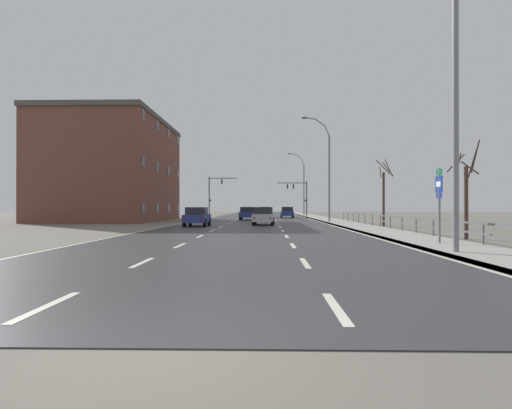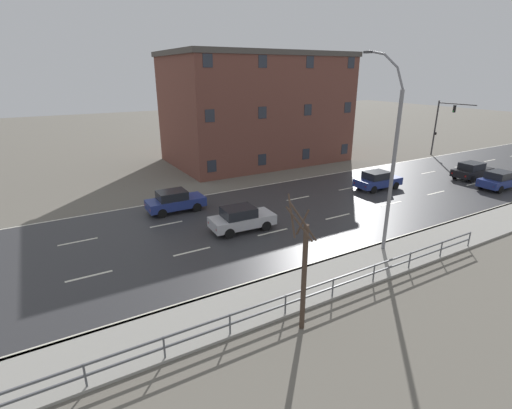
% 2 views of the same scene
% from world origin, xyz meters
% --- Properties ---
extents(ground_plane, '(160.00, 160.00, 0.12)m').
position_xyz_m(ground_plane, '(0.00, 48.00, -0.06)').
color(ground_plane, '#666056').
extents(road_asphalt_strip, '(14.00, 120.00, 0.03)m').
position_xyz_m(road_asphalt_strip, '(0.00, 60.00, 0.01)').
color(road_asphalt_strip, '#303033').
rests_on(road_asphalt_strip, ground).
extents(guardrail, '(0.07, 35.70, 1.00)m').
position_xyz_m(guardrail, '(9.85, 25.09, 0.71)').
color(guardrail, '#515459').
rests_on(guardrail, ground).
extents(street_lamp_midground, '(2.85, 0.24, 10.67)m').
position_xyz_m(street_lamp_midground, '(7.40, 38.45, 5.18)').
color(street_lamp_midground, slate).
rests_on(street_lamp_midground, ground).
extents(traffic_signal_left, '(4.61, 0.36, 6.41)m').
position_xyz_m(traffic_signal_left, '(-7.13, 64.01, 4.16)').
color(traffic_signal_left, '#38383A').
rests_on(traffic_signal_left, ground).
extents(car_far_right, '(1.88, 4.12, 1.57)m').
position_xyz_m(car_far_right, '(1.12, 57.45, 0.80)').
color(car_far_right, black).
rests_on(car_far_right, ground).
extents(car_mid_centre, '(1.86, 4.11, 1.57)m').
position_xyz_m(car_mid_centre, '(-4.45, 30.37, 0.80)').
color(car_mid_centre, navy).
rests_on(car_mid_centre, ground).
extents(car_near_right, '(1.97, 4.17, 1.57)m').
position_xyz_m(car_near_right, '(-1.02, 47.22, 0.80)').
color(car_near_right, navy).
rests_on(car_near_right, ground).
extents(car_distant, '(1.99, 4.18, 1.57)m').
position_xyz_m(car_distant, '(1.01, 32.87, 0.80)').
color(car_distant, '#B7B7BC').
rests_on(car_distant, ground).
extents(car_far_left, '(1.91, 4.14, 1.57)m').
position_xyz_m(car_far_left, '(4.26, 56.34, 0.80)').
color(car_far_left, navy).
rests_on(car_far_left, ground).
extents(brick_building, '(11.85, 18.96, 11.57)m').
position_xyz_m(brick_building, '(-16.36, 44.10, 5.79)').
color(brick_building, brown).
rests_on(brick_building, ground).
extents(bare_tree_mid, '(1.47, 1.07, 5.45)m').
position_xyz_m(bare_tree_mid, '(10.81, 30.26, 2.55)').
color(bare_tree_mid, '#423328').
rests_on(bare_tree_mid, ground).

